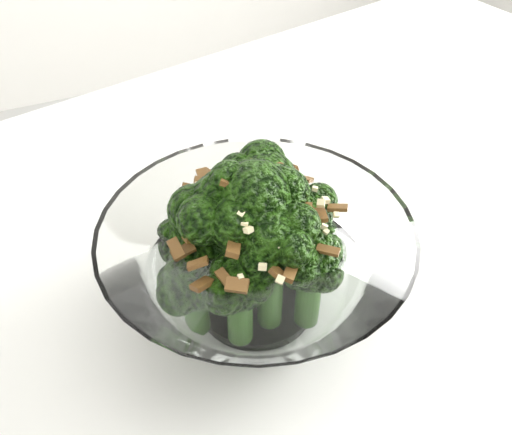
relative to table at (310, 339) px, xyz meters
name	(u,v)px	position (x,y,z in m)	size (l,w,h in m)	color
table	(310,339)	(0.00, 0.00, 0.00)	(1.35, 1.04, 0.75)	white
broccoli_dish	(255,258)	(-0.05, 0.00, 0.12)	(0.22, 0.22, 0.14)	white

